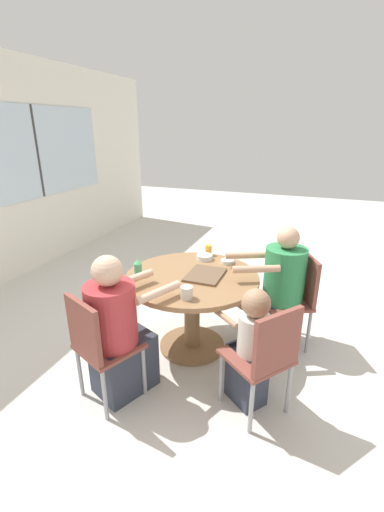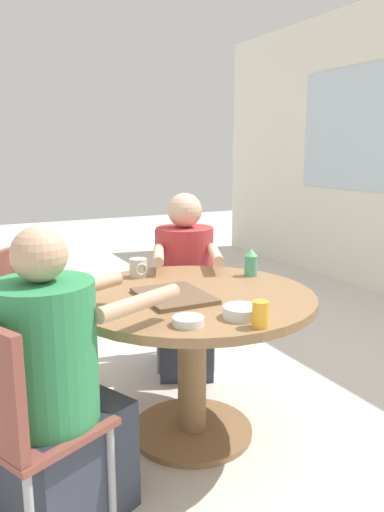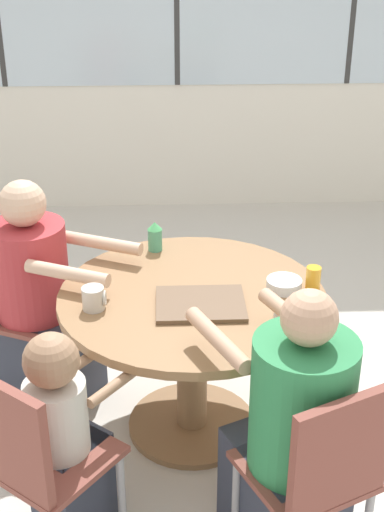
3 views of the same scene
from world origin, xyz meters
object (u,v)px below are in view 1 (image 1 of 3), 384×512
person_woman_green_shirt (118,335)px  juice_glass (208,250)px  coffee_mug (187,293)px  person_man_blue_shirt (278,295)px  chair_for_toddler (266,354)px  bowl_white_shallow (227,261)px  person_toddler (250,351)px  chair_for_man_blue_shirt (297,293)px  sippy_cup (138,267)px  chair_for_woman_green_shirt (97,342)px  bowl_cereal (204,257)px

person_woman_green_shirt → juice_glass: (1.24, -0.29, 0.28)m
person_woman_green_shirt → coffee_mug: (0.31, -0.43, 0.28)m
person_woman_green_shirt → person_man_blue_shirt: person_man_blue_shirt is taller
chair_for_toddler → bowl_white_shallow: (0.97, 0.54, 0.22)m
person_woman_green_shirt → coffee_mug: bearing=59.3°
person_toddler → juice_glass: 1.25m
coffee_mug → bowl_white_shallow: coffee_mug is taller
chair_for_man_blue_shirt → person_toddler: bearing=140.1°
person_man_blue_shirt → sippy_cup: person_man_blue_shirt is taller
chair_for_man_blue_shirt → juice_glass: bearing=57.0°
chair_for_woman_green_shirt → person_woman_green_shirt: 0.17m
person_woman_green_shirt → person_toddler: bearing=37.1°
person_man_blue_shirt → person_toddler: bearing=149.2°
person_toddler → juice_glass: size_ratio=9.08×
chair_for_man_blue_shirt → person_man_blue_shirt: person_man_blue_shirt is taller
person_toddler → bowl_white_shallow: bearing=63.4°
person_man_blue_shirt → bowl_white_shallow: (0.06, 0.50, 0.24)m
bowl_cereal → bowl_white_shallow: bearing=-94.2°
person_woman_green_shirt → coffee_mug: size_ratio=11.42×
chair_for_man_blue_shirt → person_man_blue_shirt: 0.17m
chair_for_toddler → person_toddler: 0.18m
person_woman_green_shirt → bowl_white_shallow: (1.10, -0.52, 0.24)m
person_woman_green_shirt → person_man_blue_shirt: bearing=69.3°
person_man_blue_shirt → juice_glass: bearing=49.9°
chair_for_woman_green_shirt → person_toddler: (0.38, -1.01, -0.08)m
chair_for_woman_green_shirt → coffee_mug: size_ratio=8.81×
chair_for_man_blue_shirt → sippy_cup: 1.44m
chair_for_toddler → juice_glass: (1.12, 0.77, 0.26)m
sippy_cup → bowl_cereal: 0.70m
chair_for_man_blue_shirt → person_man_blue_shirt: size_ratio=0.76×
person_woman_green_shirt → chair_for_woman_green_shirt: bearing=-90.0°
chair_for_man_blue_shirt → chair_for_woman_green_shirt: bearing=110.7°
sippy_cup → bowl_white_shallow: 0.85m
person_man_blue_shirt → person_woman_green_shirt: bearing=110.7°
chair_for_man_blue_shirt → sippy_cup: size_ratio=5.93×
person_man_blue_shirt → bowl_cereal: 0.77m
person_man_blue_shirt → bowl_white_shallow: bearing=58.7°
chair_for_man_blue_shirt → coffee_mug: chair_for_man_blue_shirt is taller
person_woman_green_shirt → person_toddler: person_woman_green_shirt is taller
coffee_mug → juice_glass: bearing=8.2°
person_toddler → bowl_cereal: size_ratio=6.08×
chair_for_toddler → coffee_mug: chair_for_toddler is taller
person_toddler → juice_glass: bearing=70.6°
bowl_white_shallow → person_woman_green_shirt: bearing=154.5°
juice_glass → bowl_white_shallow: juice_glass is taller
sippy_cup → person_toddler: bearing=-107.3°
person_man_blue_shirt → sippy_cup: (-0.49, 1.14, 0.30)m
sippy_cup → juice_glass: bearing=-30.9°
chair_for_man_blue_shirt → person_woman_green_shirt: person_woman_green_shirt is taller
chair_for_woman_green_shirt → coffee_mug: bearing=66.8°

